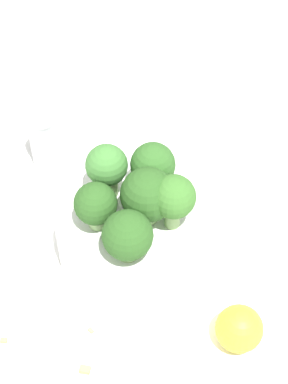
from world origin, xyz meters
TOP-DOWN VIEW (x-y plane):
  - ground_plane at (0.00, 0.00)m, footprint 3.00×3.00m
  - bowl at (0.00, 0.00)m, footprint 0.16×0.16m
  - broccoli_floret_0 at (0.01, -0.00)m, footprint 0.05×0.05m
  - broccoli_floret_1 at (-0.04, -0.02)m, footprint 0.04×0.04m
  - broccoli_floret_2 at (-0.02, 0.02)m, footprint 0.04×0.04m
  - broccoli_floret_3 at (0.02, 0.02)m, footprint 0.04×0.04m
  - broccoli_floret_4 at (0.03, -0.03)m, footprint 0.04×0.04m
  - broccoli_floret_5 at (-0.01, -0.04)m, footprint 0.04×0.04m
  - pepper_shaker at (-0.15, -0.04)m, footprint 0.03×0.03m
  - lemon_wedge at (0.12, 0.03)m, footprint 0.04×0.04m
  - almond_crumb_0 at (0.09, -0.10)m, footprint 0.01×0.01m
  - almond_crumb_1 at (0.03, -0.15)m, footprint 0.01×0.01m
  - almond_crumb_2 at (-0.09, -0.02)m, footprint 0.01×0.01m
  - almond_crumb_3 at (0.06, -0.08)m, footprint 0.01×0.00m

SIDE VIEW (x-z plane):
  - ground_plane at x=0.00m, z-range 0.00..0.00m
  - almond_crumb_3 at x=0.06m, z-range 0.00..0.01m
  - almond_crumb_1 at x=0.03m, z-range 0.00..0.01m
  - almond_crumb_2 at x=-0.09m, z-range 0.00..0.01m
  - almond_crumb_0 at x=0.09m, z-range 0.00..0.01m
  - lemon_wedge at x=0.12m, z-range 0.00..0.04m
  - bowl at x=0.00m, z-range 0.00..0.05m
  - pepper_shaker at x=-0.15m, z-range 0.00..0.08m
  - broccoli_floret_4 at x=0.03m, z-range 0.05..0.10m
  - broccoli_floret_5 at x=-0.01m, z-range 0.06..0.11m
  - broccoli_floret_0 at x=0.01m, z-range 0.06..0.11m
  - broccoli_floret_2 at x=-0.02m, z-range 0.06..0.12m
  - broccoli_floret_1 at x=-0.04m, z-range 0.06..0.12m
  - broccoli_floret_3 at x=0.02m, z-range 0.06..0.12m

